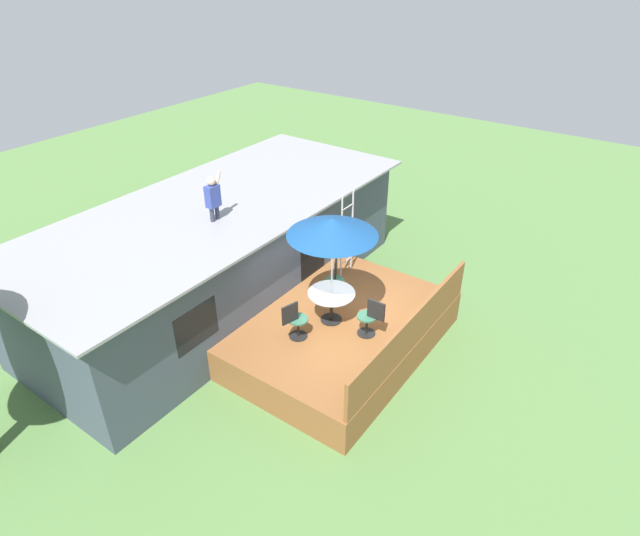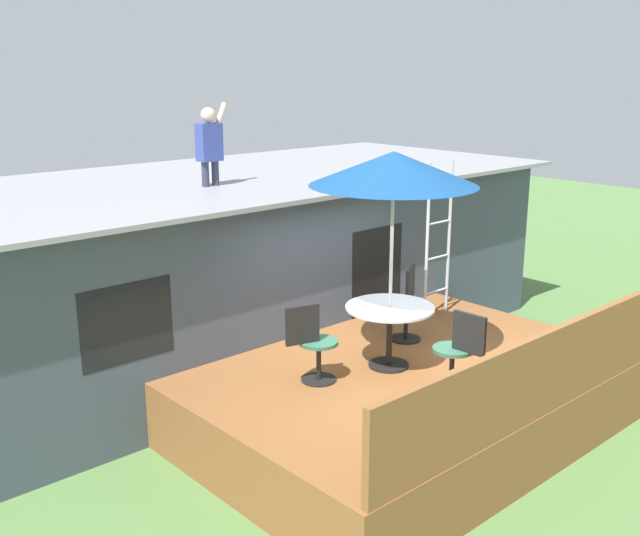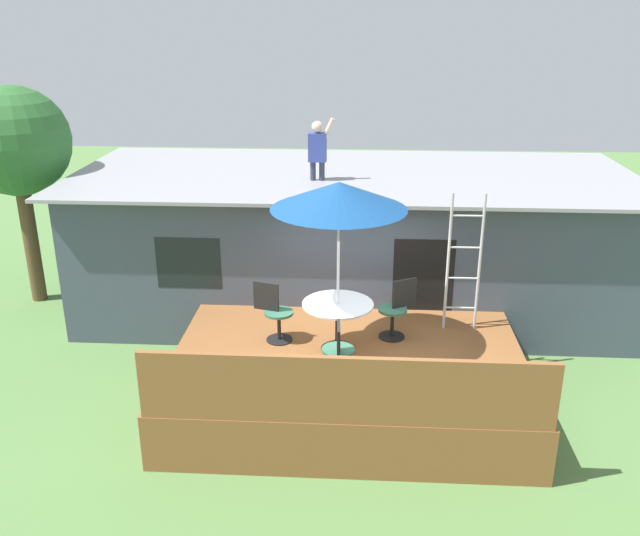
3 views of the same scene
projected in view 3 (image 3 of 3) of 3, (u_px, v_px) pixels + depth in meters
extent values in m
plane|color=#567F42|center=(347.00, 400.00, 10.21)|extent=(40.00, 40.00, 0.00)
cube|color=#424C5B|center=(353.00, 242.00, 13.10)|extent=(10.00, 4.00, 2.61)
cube|color=#99999E|center=(354.00, 175.00, 12.63)|extent=(10.50, 4.50, 0.06)
cube|color=black|center=(189.00, 263.00, 11.31)|extent=(1.10, 0.03, 0.90)
cube|color=black|center=(422.00, 296.00, 11.27)|extent=(1.00, 0.03, 2.00)
cube|color=brown|center=(348.00, 377.00, 10.06)|extent=(5.13, 3.73, 0.80)
cube|color=brown|center=(346.00, 391.00, 8.07)|extent=(5.03, 0.08, 0.90)
cylinder|color=black|center=(337.00, 348.00, 10.02)|extent=(0.48, 0.48, 0.03)
cylinder|color=black|center=(338.00, 327.00, 9.89)|extent=(0.07, 0.07, 0.71)
cylinder|color=silver|center=(338.00, 304.00, 9.76)|extent=(1.04, 1.04, 0.03)
cylinder|color=silver|center=(338.00, 274.00, 9.60)|extent=(0.04, 0.04, 2.40)
cone|color=#194C8C|center=(339.00, 196.00, 9.19)|extent=(1.90, 1.90, 0.38)
cylinder|color=silver|center=(448.00, 263.00, 10.33)|extent=(0.04, 0.04, 2.20)
cylinder|color=silver|center=(480.00, 263.00, 10.30)|extent=(0.04, 0.04, 2.20)
cylinder|color=silver|center=(460.00, 308.00, 10.58)|extent=(0.48, 0.03, 0.03)
cylinder|color=silver|center=(463.00, 278.00, 10.40)|extent=(0.48, 0.03, 0.03)
cylinder|color=silver|center=(465.00, 247.00, 10.22)|extent=(0.48, 0.03, 0.03)
cylinder|color=silver|center=(468.00, 216.00, 10.05)|extent=(0.48, 0.03, 0.03)
cylinder|color=#33384C|center=(313.00, 171.00, 12.03)|extent=(0.10, 0.10, 0.34)
cylinder|color=#33384C|center=(322.00, 171.00, 12.03)|extent=(0.10, 0.10, 0.34)
cube|color=#384799|center=(317.00, 147.00, 11.88)|extent=(0.32, 0.20, 0.50)
sphere|color=beige|center=(317.00, 127.00, 11.75)|extent=(0.20, 0.20, 0.20)
cylinder|color=beige|center=(328.00, 130.00, 11.76)|extent=(0.26, 0.08, 0.44)
cylinder|color=black|center=(279.00, 339.00, 10.30)|extent=(0.40, 0.40, 0.02)
cylinder|color=black|center=(279.00, 326.00, 10.22)|extent=(0.06, 0.06, 0.44)
cylinder|color=#33664C|center=(279.00, 313.00, 10.14)|extent=(0.44, 0.44, 0.04)
cube|color=black|center=(266.00, 296.00, 10.12)|extent=(0.40, 0.14, 0.44)
cylinder|color=black|center=(392.00, 336.00, 10.40)|extent=(0.40, 0.40, 0.02)
cylinder|color=black|center=(392.00, 323.00, 10.32)|extent=(0.06, 0.06, 0.44)
cylinder|color=#33664C|center=(393.00, 310.00, 10.24)|extent=(0.44, 0.44, 0.04)
cube|color=black|center=(405.00, 293.00, 10.24)|extent=(0.37, 0.23, 0.44)
cylinder|color=black|center=(338.00, 379.00, 9.18)|extent=(0.40, 0.40, 0.02)
cylinder|color=black|center=(338.00, 365.00, 9.10)|extent=(0.06, 0.06, 0.44)
cylinder|color=#33664C|center=(338.00, 350.00, 9.02)|extent=(0.44, 0.44, 0.04)
cube|color=black|center=(339.00, 341.00, 8.75)|extent=(0.06, 0.40, 0.44)
cylinder|color=brown|center=(30.00, 233.00, 13.30)|extent=(0.29, 0.29, 2.81)
sphere|color=#2D662D|center=(15.00, 141.00, 12.66)|extent=(2.06, 2.06, 2.06)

